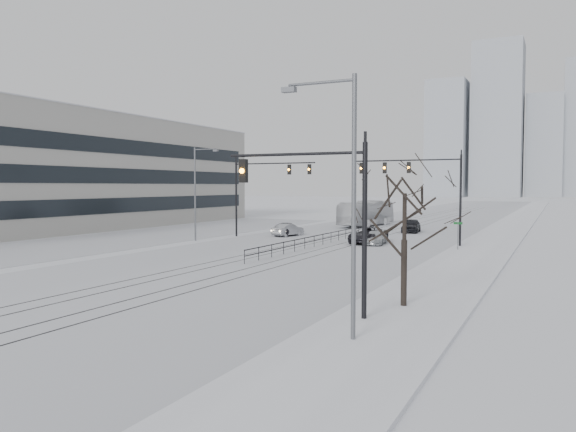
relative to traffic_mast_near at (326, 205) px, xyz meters
The scene contains 22 objects.
ground 13.16m from the traffic_mast_near, 150.93° to the right, with size 500.00×500.00×0.00m, color silver.
road 55.26m from the traffic_mast_near, 101.30° to the left, with size 22.00×260.00×0.02m, color silver.
sidewalk_east 54.26m from the traffic_mast_near, 87.13° to the left, with size 5.00×260.00×0.16m, color white.
curb 54.19m from the traffic_mast_near, 89.72° to the left, with size 0.10×260.00×0.12m, color gray.
parking_strip 42.54m from the traffic_mast_near, 136.71° to the left, with size 14.00×60.00×0.03m, color silver.
tram_rails 35.96m from the traffic_mast_near, 107.60° to the left, with size 5.30×180.00×0.01m.
office_building 56.79m from the traffic_mast_near, 149.25° to the left, with size 20.20×62.20×14.11m.
skyline 268.96m from the traffic_mast_near, 91.23° to the left, with size 96.00×48.00×72.00m.
traffic_mast_near is the anchor object (origin of this frame).
traffic_mast_ne 29.14m from the traffic_mast_near, 95.19° to the left, with size 9.60×0.37×8.00m.
traffic_mast_nw 35.69m from the traffic_mast_near, 122.77° to the left, with size 9.10×0.37×8.00m.
street_light_east 3.61m from the traffic_mast_near, 57.45° to the right, with size 2.73×0.25×9.00m.
street_light_west 33.24m from the traffic_mast_near, 133.76° to the left, with size 2.73×0.25×9.00m.
bare_tree 3.85m from the traffic_mast_near, 51.24° to the left, with size 4.40×4.40×6.10m.
median_fence 26.62m from the traffic_mast_near, 114.20° to the left, with size 0.06×24.00×1.00m.
street_sign 26.19m from the traffic_mast_near, 87.77° to the left, with size 0.70×0.06×2.40m.
sedan_sb_inner 37.84m from the traffic_mast_near, 118.48° to the left, with size 1.74×4.33×1.47m, color black.
sedan_sb_outer 37.01m from the traffic_mast_near, 118.25° to the left, with size 1.40×4.01×1.32m, color #9A9CA1.
sedan_nb_front 30.16m from the traffic_mast_near, 104.54° to the left, with size 2.45×5.31×1.48m, color black.
sedan_nb_right 29.43m from the traffic_mast_near, 103.09° to the left, with size 1.73×4.25×1.23m, color #B4B8BC.
sedan_nb_far 43.53m from the traffic_mast_near, 99.06° to the left, with size 1.85×4.61×1.57m, color black.
box_truck 52.55m from the traffic_mast_near, 106.16° to the left, with size 2.79×11.91×3.32m, color silver.
Camera 1 is at (19.16, -14.72, 5.31)m, focal length 35.00 mm.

